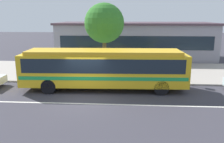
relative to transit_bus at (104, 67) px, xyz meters
The scene contains 8 objects.
ground_plane 2.83m from the transit_bus, 117.20° to the right, with size 120.00×120.00×0.00m, color #39373F.
sidewalk_slab 5.67m from the transit_bus, 101.17° to the left, with size 60.00×8.00×0.12m, color #A49B90.
lane_stripe_center 3.45m from the transit_bus, 110.30° to the right, with size 56.00×0.16×0.01m, color silver.
transit_bus is the anchor object (origin of this frame).
pedestrian_waiting_near_sign 2.82m from the transit_bus, 66.91° to the left, with size 0.48×0.48×1.77m.
bus_stop_sign 5.78m from the transit_bus, 20.02° to the left, with size 0.16×0.43×2.44m.
street_tree_near_stop 5.22m from the transit_bus, 95.07° to the left, with size 3.38×3.38×6.05m.
station_building 13.13m from the transit_bus, 79.08° to the left, with size 18.32×7.17×4.31m.
Camera 1 is at (2.64, -13.71, 5.09)m, focal length 37.53 mm.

